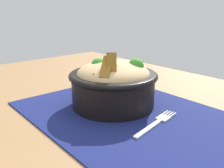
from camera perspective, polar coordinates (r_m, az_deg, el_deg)
table at (r=0.58m, az=2.58°, el=-13.14°), size 1.27×0.79×0.72m
placemat at (r=0.52m, az=3.77°, el=-7.04°), size 0.46×0.34×0.00m
bowl at (r=0.54m, az=0.01°, el=0.33°), size 0.19×0.19×0.13m
fork at (r=0.49m, az=10.30°, el=-8.60°), size 0.04×0.14×0.00m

